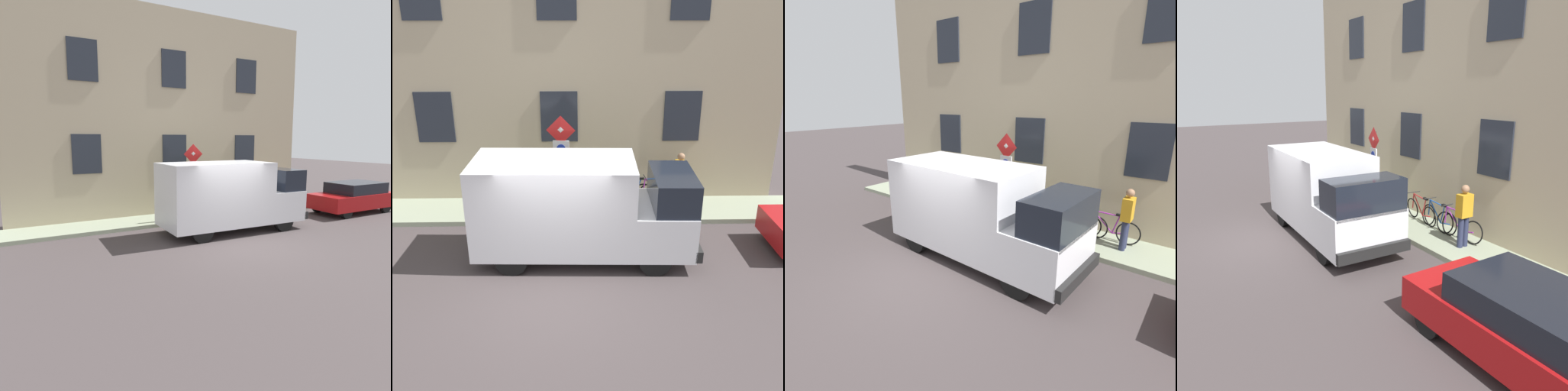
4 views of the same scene
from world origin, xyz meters
The scene contains 9 objects.
ground_plane centered at (0.00, 0.00, 0.00)m, with size 80.00×80.00×0.00m, color #423939.
sidewalk_slab centered at (4.02, 0.00, 0.07)m, with size 1.75×15.39×0.14m, color gray.
building_facade centered at (5.24, 0.00, 4.29)m, with size 0.75×13.39×8.58m.
sign_post_stacked centered at (3.35, -0.10, 2.07)m, with size 0.17×0.56×2.86m.
delivery_van centered at (1.44, -0.58, 1.33)m, with size 2.16×5.39×2.50m.
bicycle_purple centered at (4.34, -3.04, 0.51)m, with size 0.46×1.72×0.89m.
bicycle_blue centered at (4.35, -2.19, 0.51)m, with size 0.46×1.71×0.89m.
bicycle_red centered at (4.35, -1.34, 0.51)m, with size 0.46×1.71×0.89m.
pedestrian centered at (4.02, -3.55, 1.07)m, with size 0.41×0.27×1.72m.
Camera 3 is at (-4.50, -5.28, 4.09)m, focal length 28.54 mm.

